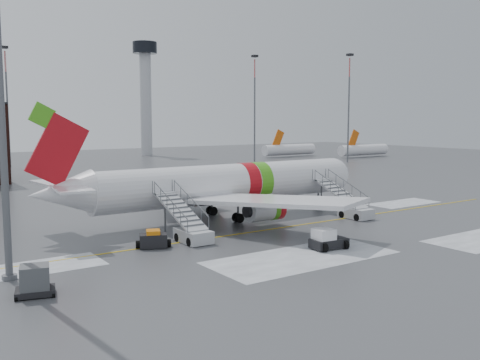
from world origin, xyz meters
TOP-DOWN VIEW (x-y plane):
  - ground at (0.00, 0.00)m, footprint 260.00×260.00m
  - airliner at (-2.94, 5.74)m, footprint 35.03×32.97m
  - airstair_fwd at (8.32, -0.80)m, footprint 2.05×7.70m
  - airstair_aft at (-10.13, -0.80)m, footprint 2.05×7.70m
  - pushback_tug at (-2.86, -9.18)m, footprint 2.91×2.29m
  - uld_container at (-23.78, -7.84)m, footprint 2.44×2.03m
  - baggage_tractor at (-13.53, -1.37)m, footprint 2.82×1.93m
  - control_tower at (30.00, 95.00)m, footprint 6.40×6.40m
  - light_mast_far_ne at (42.00, 62.00)m, footprint 1.20×1.20m
  - light_mast_far_n at (-8.00, 78.00)m, footprint 1.20×1.20m
  - light_mast_far_e at (58.00, 48.00)m, footprint 1.20×1.20m
  - distant_aircraft at (62.50, 64.00)m, footprint 35.00×18.00m

SIDE VIEW (x-z plane):
  - ground at x=0.00m, z-range 0.00..0.00m
  - distant_aircraft at x=62.50m, z-range -4.00..4.00m
  - baggage_tractor at x=-13.53m, z-range -0.10..1.28m
  - pushback_tug at x=-2.86m, z-range -0.09..1.50m
  - uld_container at x=-23.78m, z-range -0.06..1.67m
  - airstair_fwd at x=8.32m, z-range -0.68..2.81m
  - airstair_aft at x=-10.13m, z-range -0.68..2.81m
  - airliner at x=-2.94m, z-range -2.17..9.01m
  - light_mast_far_ne at x=42.00m, z-range 1.71..25.96m
  - light_mast_far_n at x=-8.00m, z-range 1.71..25.96m
  - light_mast_far_e at x=58.00m, z-range 1.71..25.96m
  - control_tower at x=30.00m, z-range 3.75..33.75m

